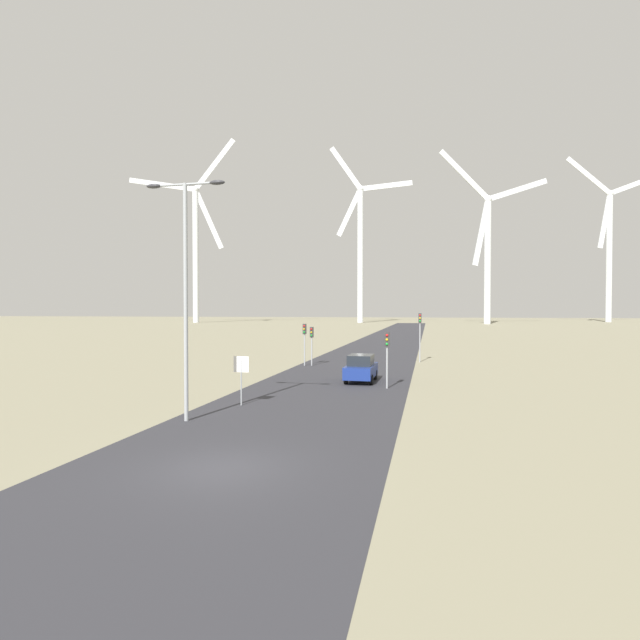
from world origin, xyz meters
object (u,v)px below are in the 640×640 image
Objects in this scene: wind_turbine_right at (609,243)px; car_approaching at (361,368)px; traffic_light_post_mid_right at (420,326)px; stop_sign_near at (241,371)px; traffic_light_post_mid_left at (304,335)px; wind_turbine_far_left at (196,240)px; wind_turbine_center at (488,245)px; wind_turbine_left at (360,241)px; traffic_light_post_near_right at (387,347)px; traffic_light_post_near_left at (312,337)px; streetlamp at (186,272)px.

car_approaching is at bearing -111.97° from wind_turbine_right.
traffic_light_post_mid_right is 183.27m from wind_turbine_right.
wind_turbine_right is (77.87, 190.56, 29.12)m from stop_sign_near.
traffic_light_post_mid_left is 0.80× the size of traffic_light_post_mid_right.
traffic_light_post_mid_left is at bearing -60.24° from wind_turbine_far_left.
car_approaching is 0.07× the size of wind_turbine_center.
wind_turbine_center is (19.98, 128.66, 23.36)m from traffic_light_post_mid_right.
wind_turbine_left is (60.67, 12.29, -0.79)m from wind_turbine_far_left.
wind_turbine_right is (154.43, 40.78, -0.33)m from wind_turbine_far_left.
wind_turbine_left reaches higher than traffic_light_post_near_right.
traffic_light_post_near_left is 138.95m from wind_turbine_center.
traffic_light_post_near_left is 10.32m from car_approaching.
wind_turbine_left is at bearing 97.73° from car_approaching.
stop_sign_near is 207.91m from wind_turbine_right.
streetlamp is 172.95m from wind_turbine_far_left.
traffic_light_post_mid_left is at bearing 125.90° from traffic_light_post_near_right.
wind_turbine_far_left is 105.13m from wind_turbine_center.
wind_turbine_center is (21.68, 144.87, 24.11)m from traffic_light_post_near_right.
wind_turbine_far_left reaches higher than wind_turbine_left.
wind_turbine_right is at bearing 67.91° from streetlamp.
traffic_light_post_mid_left is 139.15m from wind_turbine_center.
wind_turbine_center is (29.49, 155.69, 20.15)m from streetlamp.
stop_sign_near is at bearing -88.03° from traffic_light_post_near_left.
wind_turbine_left is at bearing 167.03° from wind_turbine_center.
streetlamp is 168.28m from wind_turbine_left.
wind_turbine_left is at bearing 95.81° from traffic_light_post_mid_left.
traffic_light_post_mid_right is 0.07× the size of wind_turbine_left.
traffic_light_post_mid_right is 155.02m from wind_turbine_far_left.
traffic_light_post_near_left is 13.39m from traffic_light_post_near_right.
traffic_light_post_mid_left is 0.88× the size of car_approaching.
traffic_light_post_near_right is (7.39, -11.17, 0.08)m from traffic_light_post_near_left.
wind_turbine_right is at bearing 67.48° from traffic_light_post_mid_right.
streetlamp reaches higher than traffic_light_post_mid_left.
traffic_light_post_near_left is at bearing 122.26° from car_approaching.
wind_turbine_right reaches higher than traffic_light_post_mid_right.
traffic_light_post_near_right is 0.84× the size of car_approaching.
streetlamp reaches higher than traffic_light_post_near_left.
traffic_light_post_near_right is 0.05× the size of wind_turbine_far_left.
traffic_light_post_mid_left is at bearing -114.63° from wind_turbine_right.
streetlamp reaches higher than traffic_light_post_near_right.
wind_turbine_right is at bearing 65.52° from traffic_light_post_near_left.
wind_turbine_far_left reaches higher than stop_sign_near.
traffic_light_post_near_right is at bearing -54.10° from traffic_light_post_mid_left.
traffic_light_post_near_left is 0.92× the size of traffic_light_post_mid_left.
wind_turbine_right is at bearing 16.90° from wind_turbine_left.
wind_turbine_right is at bearing 68.03° from car_approaching.
wind_turbine_left reaches higher than wind_turbine_right.
traffic_light_post_near_left is 0.06× the size of wind_turbine_center.
traffic_light_post_mid_left is 147.41m from wind_turbine_left.
wind_turbine_center is (28.45, 151.86, 24.91)m from stop_sign_near.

